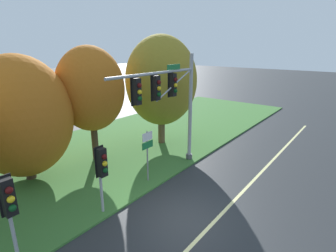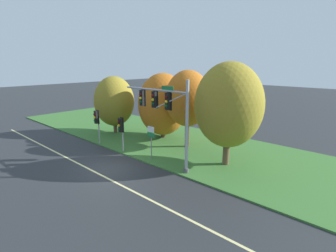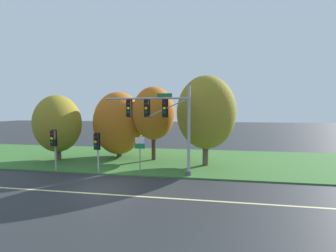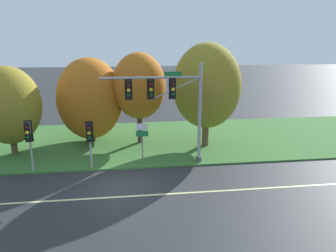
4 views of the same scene
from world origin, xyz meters
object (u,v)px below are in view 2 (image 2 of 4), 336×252
object	(u,v)px
pedestrian_signal_near_kerb	(97,119)
route_sign_post	(151,137)
tree_mid_verge	(229,105)
tree_nearest_road	(114,101)
tree_left_of_mast	(163,104)
tree_behind_signpost	(188,99)
traffic_signal_mast	(166,110)
pedestrian_signal_further_along	(121,127)

from	to	relation	value
pedestrian_signal_near_kerb	route_sign_post	bearing A→B (deg)	4.91
pedestrian_signal_near_kerb	tree_mid_verge	bearing A→B (deg)	17.50
tree_nearest_road	tree_left_of_mast	xyz separation A→B (m)	(5.27, 2.20, -0.04)
tree_behind_signpost	traffic_signal_mast	bearing A→B (deg)	-70.06
pedestrian_signal_further_along	tree_behind_signpost	distance (m)	6.41
traffic_signal_mast	tree_nearest_road	bearing A→B (deg)	163.43
pedestrian_signal_near_kerb	route_sign_post	size ratio (longest dim) A/B	1.18
pedestrian_signal_near_kerb	tree_behind_signpost	world-z (taller)	tree_behind_signpost
traffic_signal_mast	tree_mid_verge	size ratio (longest dim) A/B	0.85
route_sign_post	tree_mid_verge	xyz separation A→B (m)	(4.99, 3.14, 2.74)
pedestrian_signal_further_along	tree_nearest_road	bearing A→B (deg)	148.50
pedestrian_signal_near_kerb	tree_mid_verge	distance (m)	12.61
tree_behind_signpost	tree_mid_verge	world-z (taller)	tree_mid_verge
traffic_signal_mast	tree_left_of_mast	world-z (taller)	tree_left_of_mast
route_sign_post	tree_behind_signpost	size ratio (longest dim) A/B	0.39
tree_nearest_road	tree_mid_verge	size ratio (longest dim) A/B	0.80
traffic_signal_mast	tree_nearest_road	xyz separation A→B (m)	(-10.76, 3.20, -0.80)
tree_nearest_road	tree_behind_signpost	distance (m)	9.23
pedestrian_signal_near_kerb	tree_left_of_mast	world-z (taller)	tree_left_of_mast
tree_left_of_mast	route_sign_post	bearing A→B (deg)	-54.52
route_sign_post	tree_nearest_road	distance (m)	9.66
pedestrian_signal_near_kerb	tree_left_of_mast	xyz separation A→B (m)	(3.11, 5.83, 1.08)
pedestrian_signal_near_kerb	tree_behind_signpost	bearing A→B (deg)	36.52
tree_behind_signpost	route_sign_post	bearing A→B (deg)	-90.63
pedestrian_signal_further_along	route_sign_post	world-z (taller)	pedestrian_signal_further_along
pedestrian_signal_near_kerb	tree_nearest_road	size ratio (longest dim) A/B	0.52
route_sign_post	tree_behind_signpost	distance (m)	5.23
pedestrian_signal_near_kerb	tree_mid_verge	world-z (taller)	tree_mid_verge
pedestrian_signal_near_kerb	route_sign_post	xyz separation A→B (m)	(6.85, 0.59, -0.54)
pedestrian_signal_further_along	tree_left_of_mast	bearing A→B (deg)	94.59
pedestrian_signal_further_along	tree_mid_verge	size ratio (longest dim) A/B	0.39
route_sign_post	tree_left_of_mast	world-z (taller)	tree_left_of_mast
tree_left_of_mast	tree_behind_signpost	distance (m)	3.99
traffic_signal_mast	route_sign_post	bearing A→B (deg)	174.86
tree_mid_verge	tree_left_of_mast	bearing A→B (deg)	166.47
route_sign_post	tree_nearest_road	size ratio (longest dim) A/B	0.45
tree_left_of_mast	tree_behind_signpost	size ratio (longest dim) A/B	0.94
pedestrian_signal_near_kerb	pedestrian_signal_further_along	size ratio (longest dim) A/B	1.07
pedestrian_signal_further_along	tree_mid_verge	xyz separation A→B (m)	(8.27, 3.61, 2.37)
tree_left_of_mast	traffic_signal_mast	bearing A→B (deg)	-44.56
pedestrian_signal_near_kerb	tree_behind_signpost	distance (m)	8.84
pedestrian_signal_near_kerb	tree_nearest_road	xyz separation A→B (m)	(-2.16, 3.63, 1.12)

